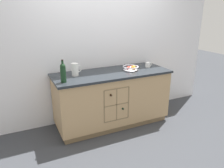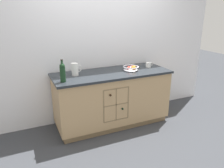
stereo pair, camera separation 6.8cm
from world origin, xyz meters
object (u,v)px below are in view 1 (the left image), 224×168
ceramic_mug (148,65)px  fruit_bowl (131,68)px  standing_wine_bottle (63,72)px  white_pitcher (75,69)px

ceramic_mug → fruit_bowl: bearing=-171.2°
fruit_bowl → standing_wine_bottle: (-1.14, -0.14, 0.10)m
fruit_bowl → standing_wine_bottle: bearing=-172.9°
fruit_bowl → ceramic_mug: 0.38m
white_pitcher → ceramic_mug: 1.28m
ceramic_mug → standing_wine_bottle: standing_wine_bottle is taller
fruit_bowl → standing_wine_bottle: 1.15m
fruit_bowl → ceramic_mug: bearing=8.8°
standing_wine_bottle → fruit_bowl: bearing=7.1°
ceramic_mug → white_pitcher: bearing=178.4°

